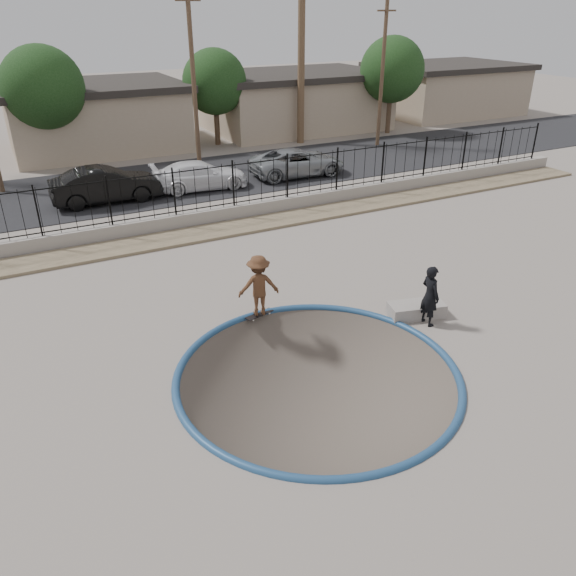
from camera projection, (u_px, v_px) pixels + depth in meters
The scene contains 23 objects.
ground at pixel (168, 240), 24.50m from camera, with size 120.00×120.00×2.20m, color gray.
bowl_pit at pixel (317, 375), 13.70m from camera, with size 6.84×6.84×1.80m, color #494138, non-canonical shape.
coping_ring at pixel (317, 375), 13.70m from camera, with size 7.04×7.04×0.20m, color navy.
rock_strip at pixel (186, 236), 21.76m from camera, with size 42.00×1.60×0.11m, color #927F60.
retaining_wall at pixel (177, 222), 22.52m from camera, with size 42.00×0.45×0.60m, color #9D948A.
fence at pixel (174, 193), 21.98m from camera, with size 40.00×0.04×1.80m.
street at pixel (137, 186), 27.96m from camera, with size 90.00×8.00×0.04m, color black.
house_center at pixel (95, 116), 34.61m from camera, with size 10.60×8.60×3.90m.
house_east at pixel (295, 100), 40.36m from camera, with size 12.60×8.60×3.90m.
house_east_far at pixel (445, 88), 46.10m from camera, with size 11.60×8.60×3.90m.
palm_right at pixel (302, 19), 33.55m from camera, with size 2.30×2.30×10.30m.
utility_pole_mid at pixel (193, 73), 28.96m from camera, with size 1.70×0.24×9.50m.
utility_pole_right at pixel (383, 67), 34.00m from camera, with size 1.70×0.24×9.00m.
street_tree_left at pixel (43, 88), 29.61m from camera, with size 4.32×4.32×6.36m.
street_tree_mid at pixel (215, 82), 34.66m from camera, with size 3.96×3.96×5.83m.
street_tree_right at pixel (392, 70), 37.84m from camera, with size 4.32×4.32×6.36m.
skater at pixel (259, 289), 15.87m from camera, with size 1.17×0.67×1.81m, color brown.
skateboard at pixel (259, 314), 16.24m from camera, with size 0.93×0.45×0.08m.
videographer at pixel (430, 296), 15.52m from camera, with size 0.65×0.42×1.77m, color black.
concrete_ledge at pixel (416, 310), 16.21m from camera, with size 1.60×0.70×0.40m, color gray.
car_b at pixel (106, 185), 25.28m from camera, with size 1.68×4.81×1.58m, color black.
car_c at pixel (200, 175), 27.15m from camera, with size 1.88×4.62×1.34m, color white.
car_d at pixel (297, 162), 29.34m from camera, with size 2.32×5.04×1.40m, color #919598.
Camera 1 is at (-5.82, -10.68, 8.07)m, focal length 35.00 mm.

